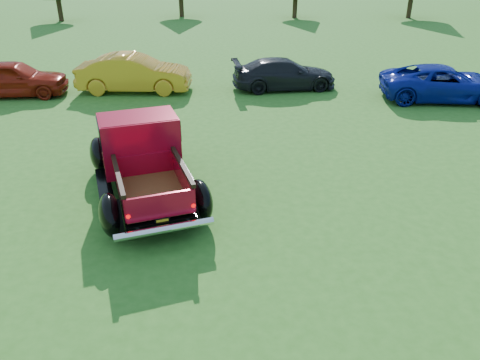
{
  "coord_description": "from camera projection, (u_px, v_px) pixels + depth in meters",
  "views": [
    {
      "loc": [
        0.03,
        -8.77,
        5.46
      ],
      "look_at": [
        0.41,
        0.2,
        0.86
      ],
      "focal_mm": 35.0,
      "sensor_mm": 36.0,
      "label": 1
    }
  ],
  "objects": [
    {
      "name": "show_car_yellow",
      "position": [
        134.0,
        73.0,
        18.71
      ],
      "size": [
        4.54,
        1.8,
        1.47
      ],
      "primitive_type": "imported",
      "rotation": [
        0.0,
        0.0,
        1.52
      ],
      "color": "orange",
      "rests_on": "ground"
    },
    {
      "name": "show_car_blue",
      "position": [
        444.0,
        83.0,
        17.73
      ],
      "size": [
        4.87,
        2.64,
        1.3
      ],
      "primitive_type": "imported",
      "rotation": [
        0.0,
        0.0,
        1.46
      ],
      "color": "navy",
      "rests_on": "ground"
    },
    {
      "name": "show_car_grey",
      "position": [
        284.0,
        74.0,
        19.11
      ],
      "size": [
        4.38,
        2.16,
        1.23
      ],
      "primitive_type": "imported",
      "rotation": [
        0.0,
        0.0,
        1.68
      ],
      "color": "black",
      "rests_on": "ground"
    },
    {
      "name": "pickup_truck",
      "position": [
        141.0,
        154.0,
        11.25
      ],
      "size": [
        3.47,
        5.31,
        1.85
      ],
      "rotation": [
        0.0,
        0.0,
        0.29
      ],
      "color": "black",
      "rests_on": "ground"
    },
    {
      "name": "show_car_red",
      "position": [
        13.0,
        78.0,
        18.2
      ],
      "size": [
        4.13,
        1.81,
        1.39
      ],
      "primitive_type": "imported",
      "rotation": [
        0.0,
        0.0,
        1.61
      ],
      "color": "maroon",
      "rests_on": "ground"
    },
    {
      "name": "ground",
      "position": [
        222.0,
        219.0,
        10.29
      ],
      "size": [
        120.0,
        120.0,
        0.0
      ],
      "primitive_type": "plane",
      "color": "#2F651D",
      "rests_on": "ground"
    }
  ]
}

